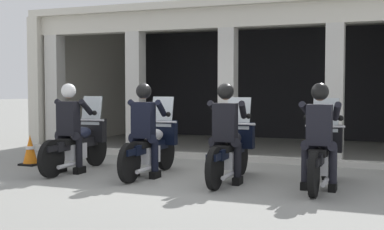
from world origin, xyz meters
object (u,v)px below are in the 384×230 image
(motorcycle_far_left, at_px, (79,143))
(motorcycle_center_right, at_px, (231,150))
(motorcycle_center_left, at_px, (152,146))
(police_officer_far_left, at_px, (69,120))
(police_officer_center_right, at_px, (226,124))
(motorcycle_far_right, at_px, (322,154))
(traffic_cone_flank, at_px, (30,150))
(police_officer_center_left, at_px, (144,122))
(police_officer_far_right, at_px, (320,127))

(motorcycle_far_left, xyz_separation_m, motorcycle_center_right, (2.88, 0.04, 0.00))
(motorcycle_center_left, height_order, motorcycle_center_right, same)
(police_officer_far_left, relative_size, police_officer_center_right, 1.00)
(police_officer_far_left, distance_m, motorcycle_far_right, 4.36)
(motorcycle_center_right, bearing_deg, traffic_cone_flank, 177.17)
(motorcycle_far_left, relative_size, motorcycle_center_left, 1.00)
(police_officer_far_left, xyz_separation_m, motorcycle_center_left, (1.44, 0.35, -0.44))
(motorcycle_center_left, bearing_deg, motorcycle_far_left, -179.14)
(police_officer_far_left, bearing_deg, motorcycle_center_left, 12.85)
(police_officer_far_left, relative_size, motorcycle_far_right, 0.78)
(motorcycle_center_right, bearing_deg, police_officer_center_left, -170.69)
(motorcycle_far_left, distance_m, police_officer_center_left, 1.52)
(police_officer_center_right, distance_m, traffic_cone_flank, 4.20)
(police_officer_center_left, xyz_separation_m, motorcycle_center_right, (1.44, 0.25, -0.44))
(police_officer_center_left, bearing_deg, motorcycle_center_right, 8.29)
(motorcycle_far_right, bearing_deg, police_officer_far_right, -94.85)
(traffic_cone_flank, bearing_deg, motorcycle_center_right, -2.11)
(police_officer_center_right, bearing_deg, police_officer_far_left, -180.00)
(police_officer_far_left, distance_m, police_officer_center_left, 1.44)
(police_officer_center_right, bearing_deg, police_officer_far_right, -0.05)
(motorcycle_far_left, bearing_deg, police_officer_far_left, -91.01)
(police_officer_far_right, bearing_deg, police_officer_far_left, 176.11)
(motorcycle_center_right, height_order, motorcycle_far_right, same)
(police_officer_far_left, xyz_separation_m, police_officer_center_right, (2.88, 0.04, 0.00))
(motorcycle_far_left, relative_size, police_officer_far_right, 1.29)
(police_officer_center_left, xyz_separation_m, motorcycle_far_right, (2.88, 0.27, -0.44))
(motorcycle_far_right, relative_size, traffic_cone_flank, 3.46)
(motorcycle_far_left, bearing_deg, motorcycle_center_right, -0.03)
(motorcycle_center_right, relative_size, police_officer_far_right, 1.29)
(motorcycle_far_left, xyz_separation_m, police_officer_center_left, (1.44, -0.22, 0.44))
(police_officer_far_right, distance_m, traffic_cone_flank, 5.62)
(motorcycle_far_right, bearing_deg, police_officer_center_right, -172.82)
(motorcycle_far_right, bearing_deg, police_officer_far_left, 179.86)
(police_officer_far_left, height_order, traffic_cone_flank, police_officer_far_left)
(motorcycle_center_left, xyz_separation_m, motorcycle_far_right, (2.88, -0.01, 0.00))
(motorcycle_far_left, relative_size, police_officer_center_left, 1.29)
(motorcycle_far_left, xyz_separation_m, police_officer_far_left, (-0.00, -0.28, 0.44))
(police_officer_far_right, height_order, traffic_cone_flank, police_officer_far_right)
(police_officer_center_left, height_order, motorcycle_center_right, police_officer_center_left)
(motorcycle_far_right, relative_size, police_officer_far_right, 1.29)
(police_officer_center_left, xyz_separation_m, police_officer_far_right, (2.88, -0.01, 0.00))
(police_officer_far_left, distance_m, police_officer_far_right, 4.32)
(motorcycle_far_left, distance_m, traffic_cone_flank, 1.28)
(motorcycle_far_left, xyz_separation_m, police_officer_center_right, (2.88, -0.25, 0.44))
(motorcycle_center_left, height_order, police_officer_far_right, police_officer_far_right)
(motorcycle_center_left, relative_size, motorcycle_center_right, 1.00)
(motorcycle_center_right, xyz_separation_m, police_officer_far_right, (1.44, -0.27, 0.44))
(police_officer_far_right, bearing_deg, motorcycle_center_left, 169.54)
(police_officer_center_left, bearing_deg, motorcycle_center_left, 88.01)
(police_officer_far_left, xyz_separation_m, motorcycle_far_right, (4.32, 0.34, -0.44))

